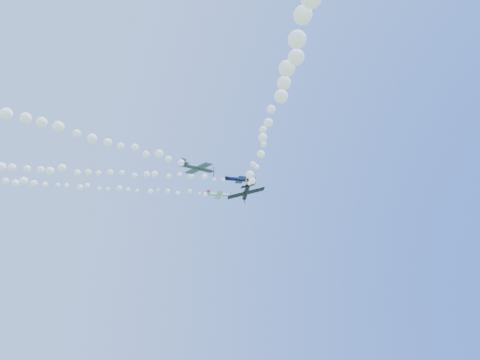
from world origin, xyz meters
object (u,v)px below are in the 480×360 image
plane_grey (198,168)px  plane_navy (240,179)px  plane_black (246,192)px  plane_white (219,195)px

plane_grey → plane_navy: bearing=29.4°
plane_navy → plane_black: size_ratio=1.15×
plane_black → plane_white: bearing=6.6°
plane_white → plane_grey: 30.44m
plane_navy → plane_grey: plane_navy is taller
plane_navy → plane_grey: 19.65m
plane_navy → plane_white: bearing=106.0°
plane_white → plane_black: plane_white is taller
plane_grey → plane_black: bearing=-32.1°
plane_grey → plane_black: plane_grey is taller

